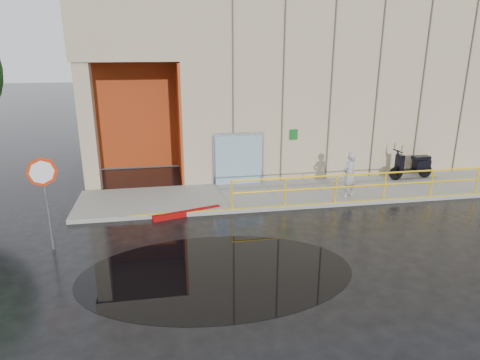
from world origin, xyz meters
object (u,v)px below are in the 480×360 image
(scooter, at_px, (413,158))
(stop_sign, at_px, (44,184))
(red_curb, at_px, (187,213))
(person, at_px, (349,175))

(scooter, xyz_separation_m, stop_sign, (-13.55, -4.08, 0.95))
(stop_sign, xyz_separation_m, red_curb, (3.93, 1.89, -1.89))
(scooter, height_order, stop_sign, stop_sign)
(scooter, distance_m, stop_sign, 14.18)
(stop_sign, height_order, red_curb, stop_sign)
(person, distance_m, scooter, 3.96)
(person, bearing_deg, red_curb, -23.37)
(person, bearing_deg, scooter, 177.32)
(person, height_order, stop_sign, stop_sign)
(person, relative_size, stop_sign, 0.63)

